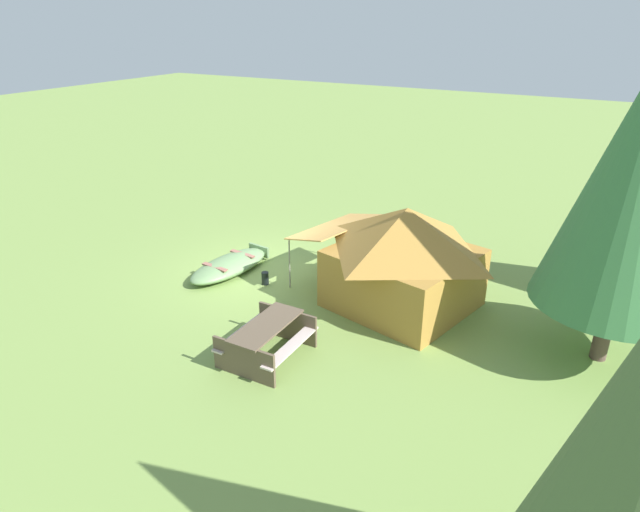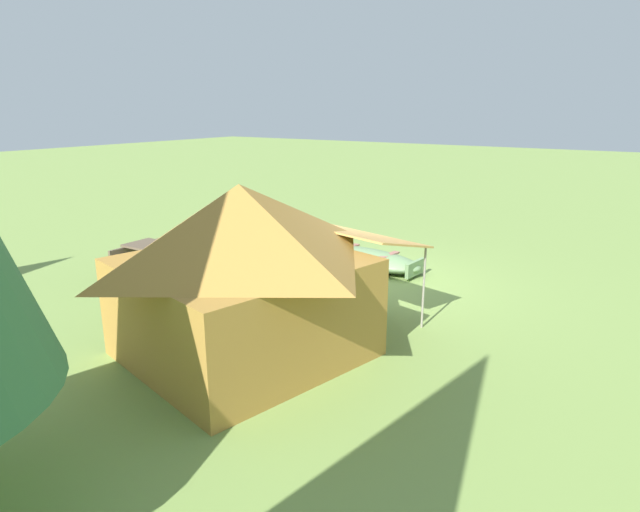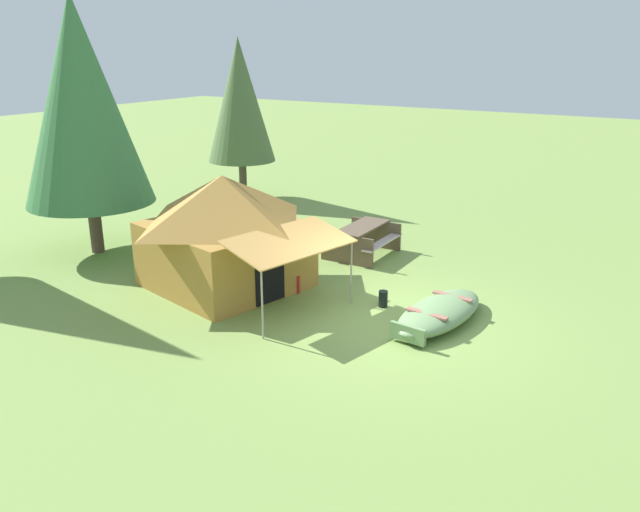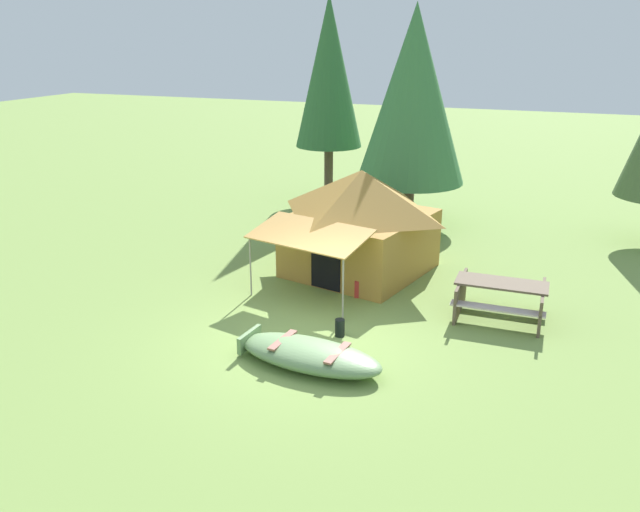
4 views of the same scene
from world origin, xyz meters
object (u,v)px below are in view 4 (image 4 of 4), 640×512
Objects in this scene: cooler_box at (368,287)px; fuel_can at (340,328)px; picnic_table at (500,296)px; canvas_cabin_tent at (360,220)px; pine_tree_back_left at (329,73)px; beached_rowboat at (309,354)px; pine_tree_far_center at (413,95)px.

cooler_box is 1.74× the size of fuel_can.
fuel_can is (-2.72, -1.94, -0.30)m from picnic_table.
picnic_table is (3.44, -1.55, -0.81)m from canvas_cabin_tent.
canvas_cabin_tent is at bearing 114.66° from cooler_box.
pine_tree_back_left is (-6.53, 7.79, 3.75)m from picnic_table.
beached_rowboat is 4.29m from picnic_table.
picnic_table is at bearing -3.45° from cooler_box.
pine_tree_far_center reaches higher than canvas_cabin_tent.
canvas_cabin_tent is 1.87m from cooler_box.
pine_tree_far_center is (0.13, 4.36, 2.49)m from canvas_cabin_tent.
cooler_box is 6.78m from pine_tree_far_center.
pine_tree_far_center reaches higher than fuel_can.
pine_tree_far_center is (-0.46, 9.10, 3.56)m from beached_rowboat.
fuel_can is (0.13, 1.25, -0.04)m from beached_rowboat.
pine_tree_back_left is 1.06× the size of pine_tree_far_center.
pine_tree_far_center is (-0.58, 7.85, 3.60)m from fuel_can.
beached_rowboat reaches higher than fuel_can.
pine_tree_far_center is at bearing 88.31° from canvas_cabin_tent.
beached_rowboat is at bearing -82.94° from canvas_cabin_tent.
pine_tree_far_center is (3.22, -1.88, -0.45)m from pine_tree_back_left.
canvas_cabin_tent reaches higher than picnic_table.
cooler_box is 2.11m from fuel_can.
beached_rowboat is 9.78m from pine_tree_far_center.
pine_tree_back_left reaches higher than canvas_cabin_tent.
cooler_box is (-2.80, 0.17, -0.28)m from picnic_table.
beached_rowboat is 12.25m from pine_tree_back_left.
canvas_cabin_tent is 3.85m from picnic_table.
pine_tree_far_center reaches higher than picnic_table.
pine_tree_far_center is at bearing 95.02° from cooler_box.
picnic_table is 0.27× the size of pine_tree_back_left.
picnic_table is 2.82m from cooler_box.
fuel_can is at bearing -78.44° from canvas_cabin_tent.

